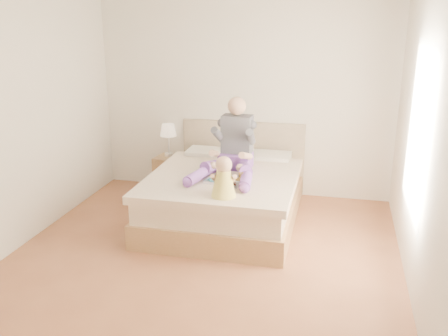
% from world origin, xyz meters
% --- Properties ---
extents(room, '(4.02, 4.22, 2.71)m').
position_xyz_m(room, '(0.08, 0.01, 1.51)').
color(room, brown).
rests_on(room, ground).
extents(bed, '(1.70, 2.18, 1.00)m').
position_xyz_m(bed, '(0.00, 1.08, 0.32)').
color(bed, olive).
rests_on(bed, ground).
extents(nightstand, '(0.44, 0.41, 0.48)m').
position_xyz_m(nightstand, '(-1.00, 1.88, 0.24)').
color(nightstand, olive).
rests_on(nightstand, ground).
extents(lamp, '(0.22, 0.22, 0.45)m').
position_xyz_m(lamp, '(-1.03, 1.93, 0.83)').
color(lamp, silver).
rests_on(lamp, nightstand).
extents(adult, '(0.76, 1.09, 0.90)m').
position_xyz_m(adult, '(0.08, 1.09, 0.87)').
color(adult, '#673B93').
rests_on(adult, bed).
extents(tray, '(0.47, 0.40, 0.12)m').
position_xyz_m(tray, '(0.09, 0.68, 0.64)').
color(tray, silver).
rests_on(tray, bed).
extents(baby, '(0.28, 0.39, 0.43)m').
position_xyz_m(baby, '(0.16, 0.23, 0.78)').
color(baby, '#E6D248').
rests_on(baby, bed).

